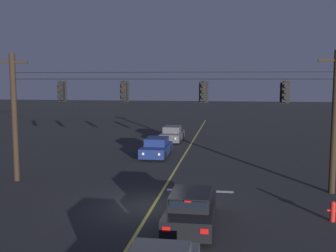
{
  "coord_description": "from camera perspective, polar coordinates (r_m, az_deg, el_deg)",
  "views": [
    {
      "loc": [
        3.36,
        -17.53,
        5.69
      ],
      "look_at": [
        0.0,
        4.59,
        3.13
      ],
      "focal_mm": 43.91,
      "sensor_mm": 36.0,
      "label": 1
    }
  ],
  "objects": [
    {
      "name": "traffic_light_centre",
      "position": [
        21.15,
        4.95,
        4.74
      ],
      "size": [
        0.48,
        0.41,
        1.22
      ],
      "color": "black"
    },
    {
      "name": "ground_plane",
      "position": [
        18.73,
        -2.15,
        -11.17
      ],
      "size": [
        180.0,
        180.0,
        0.0
      ],
      "primitive_type": "plane",
      "color": "#28282B"
    },
    {
      "name": "lane_centre_stripe",
      "position": [
        27.91,
        1.55,
        -5.24
      ],
      "size": [
        0.14,
        60.0,
        0.01
      ],
      "primitive_type": "cube",
      "color": "#D1C64C",
      "rests_on": "ground"
    },
    {
      "name": "traffic_light_leftmost",
      "position": [
        22.96,
        -14.63,
        4.7
      ],
      "size": [
        0.48,
        0.41,
        1.22
      ],
      "color": "black"
    },
    {
      "name": "car_waiting_near_lane",
      "position": [
        16.31,
        3.21,
        -11.49
      ],
      "size": [
        1.8,
        4.33,
        1.39
      ],
      "color": "black",
      "rests_on": "ground"
    },
    {
      "name": "fire_hydrant",
      "position": [
        18.05,
        21.9,
        -10.86
      ],
      "size": [
        0.44,
        0.22,
        0.84
      ],
      "color": "red",
      "rests_on": "ground"
    },
    {
      "name": "car_oncoming_trailing",
      "position": [
        37.78,
        0.6,
        -1.16
      ],
      "size": [
        1.8,
        4.42,
        1.39
      ],
      "color": "#4C4C51",
      "rests_on": "ground"
    },
    {
      "name": "traffic_light_left_inner",
      "position": [
        21.83,
        -6.16,
        4.78
      ],
      "size": [
        0.48,
        0.41,
        1.22
      ],
      "color": "black"
    },
    {
      "name": "signal_span_assembly",
      "position": [
        21.47,
        -0.4,
        1.2
      ],
      "size": [
        18.73,
        0.32,
        7.1
      ],
      "color": "#2D2116",
      "rests_on": "ground"
    },
    {
      "name": "car_oncoming_lead",
      "position": [
        30.39,
        -1.61,
        -3.03
      ],
      "size": [
        1.8,
        4.42,
        1.39
      ],
      "color": "navy",
      "rests_on": "ground"
    },
    {
      "name": "traffic_light_right_inner",
      "position": [
        21.28,
        15.97,
        4.53
      ],
      "size": [
        0.48,
        0.41,
        1.22
      ],
      "color": "black"
    },
    {
      "name": "stop_bar_paint",
      "position": [
        21.34,
        4.46,
        -8.96
      ],
      "size": [
        3.4,
        0.36,
        0.01
      ],
      "primitive_type": "cube",
      "color": "silver",
      "rests_on": "ground"
    }
  ]
}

